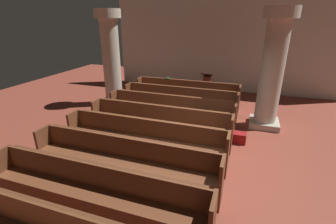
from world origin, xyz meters
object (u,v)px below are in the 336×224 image
pew_row_3 (159,122)px  pillar_far_side (111,57)px  pew_row_0 (187,92)px  pillar_aisle_side (272,69)px  hymn_book (168,78)px  pew_row_2 (170,110)px  pew_row_5 (123,160)px  pew_row_1 (179,100)px  pew_row_4 (144,138)px  kneeler_box_red (239,138)px  lectern (207,88)px  pew_row_6 (94,192)px

pew_row_3 → pillar_far_side: bearing=140.4°
pew_row_0 → pillar_aisle_side: 3.17m
pew_row_3 → hymn_book: hymn_book is taller
pew_row_2 → pew_row_5: bearing=-90.0°
pew_row_1 → pillar_far_side: 2.96m
pew_row_4 → pew_row_5: (0.00, -0.97, 0.00)m
pillar_far_side → pew_row_3: bearing=-39.6°
pew_row_2 → pillar_far_side: pillar_far_side is taller
pew_row_0 → pew_row_5: same height
pew_row_0 → pew_row_2: bearing=-90.0°
pillar_aisle_side → kneeler_box_red: pillar_aisle_side is taller
pew_row_4 → pillar_far_side: pillar_far_side is taller
pew_row_5 → pillar_aisle_side: bearing=54.3°
pew_row_2 → lectern: (0.58, 2.86, -0.05)m
pew_row_6 → pew_row_4: bearing=90.0°
pew_row_3 → pew_row_6: size_ratio=1.00×
pillar_far_side → lectern: pillar_far_side is taller
pillar_far_side → kneeler_box_red: size_ratio=9.80×
pew_row_2 → lectern: size_ratio=3.54×
lectern → kneeler_box_red: 3.65m
pew_row_5 → pillar_far_side: pillar_far_side is taller
pew_row_4 → kneeler_box_red: (2.07, 1.47, -0.36)m
pew_row_5 → pew_row_6: bearing=-90.0°
pew_row_5 → pew_row_3: bearing=90.0°
hymn_book → pillar_far_side: bearing=-154.6°
pew_row_6 → pew_row_0: bearing=90.0°
pew_row_4 → pew_row_6: same height
pew_row_6 → lectern: 6.74m
pew_row_3 → pew_row_1: bearing=90.0°
pew_row_0 → pew_row_2: same height
pew_row_0 → pillar_far_side: pillar_far_side is taller
kneeler_box_red → pillar_far_side: bearing=160.3°
pew_row_0 → pew_row_6: (0.00, -5.79, 0.00)m
pew_row_1 → pew_row_3: size_ratio=1.00×
pillar_far_side → pew_row_4: bearing=-50.0°
pew_row_0 → pew_row_4: (0.00, -3.86, 0.00)m
lectern → hymn_book: (-1.39, -0.73, 0.48)m
pew_row_5 → hymn_book: 5.10m
pew_row_3 → pew_row_0: bearing=90.0°
pew_row_6 → hymn_book: (-0.81, 5.98, 0.43)m
pew_row_1 → pew_row_3: bearing=-90.0°
pew_row_0 → pew_row_1: size_ratio=1.00×
pew_row_2 → kneeler_box_red: size_ratio=11.15×
lectern → pew_row_1: bearing=-107.0°
pillar_far_side → lectern: size_ratio=3.11×
pew_row_5 → kneeler_box_red: (2.07, 2.44, -0.36)m
pew_row_0 → pew_row_6: size_ratio=1.00×
pew_row_6 → hymn_book: size_ratio=18.64×
pew_row_6 → kneeler_box_red: bearing=58.7°
pillar_aisle_side → lectern: pillar_aisle_side is taller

